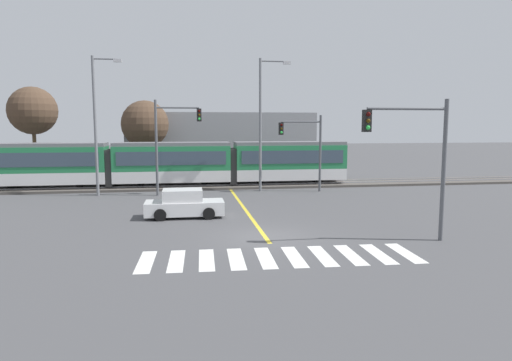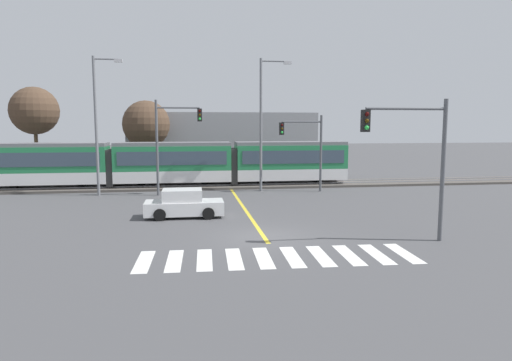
{
  "view_description": "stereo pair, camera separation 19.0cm",
  "coord_description": "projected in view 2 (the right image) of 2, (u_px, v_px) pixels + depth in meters",
  "views": [
    {
      "loc": [
        -3.49,
        -19.53,
        4.94
      ],
      "look_at": [
        0.79,
        7.67,
        1.6
      ],
      "focal_mm": 32.0,
      "sensor_mm": 36.0,
      "label": 1
    },
    {
      "loc": [
        -3.3,
        -19.56,
        4.94
      ],
      "look_at": [
        0.79,
        7.67,
        1.6
      ],
      "focal_mm": 32.0,
      "sensor_mm": 36.0,
      "label": 2
    }
  ],
  "objects": [
    {
      "name": "bare_tree_west",
      "position": [
        146.0,
        124.0,
        40.71
      ],
      "size": [
        4.2,
        4.2,
        7.14
      ],
      "color": "brown",
      "rests_on": "ground"
    },
    {
      "name": "crosswalk_stripe_8",
      "position": [
        376.0,
        254.0,
        17.59
      ],
      "size": [
        0.66,
        2.82,
        0.01
      ],
      "primitive_type": "cube",
      "rotation": [
        0.0,
        0.0,
        -0.04
      ],
      "color": "silver",
      "rests_on": "ground"
    },
    {
      "name": "ground_plane",
      "position": [
        264.0,
        237.0,
        20.29
      ],
      "size": [
        200.0,
        200.0,
        0.0
      ],
      "primitive_type": "plane",
      "color": "#474749"
    },
    {
      "name": "crosswalk_stripe_0",
      "position": [
        144.0,
        262.0,
        16.62
      ],
      "size": [
        0.66,
        2.82,
        0.01
      ],
      "primitive_type": "cube",
      "rotation": [
        0.0,
        0.0,
        -0.04
      ],
      "color": "silver",
      "rests_on": "ground"
    },
    {
      "name": "crosswalk_stripe_1",
      "position": [
        174.0,
        261.0,
        16.74
      ],
      "size": [
        0.66,
        2.82,
        0.01
      ],
      "primitive_type": "cube",
      "rotation": [
        0.0,
        0.0,
        -0.04
      ],
      "color": "silver",
      "rests_on": "ground"
    },
    {
      "name": "crosswalk_stripe_5",
      "position": [
        292.0,
        257.0,
        17.23
      ],
      "size": [
        0.66,
        2.82,
        0.01
      ],
      "primitive_type": "cube",
      "rotation": [
        0.0,
        0.0,
        -0.04
      ],
      "color": "silver",
      "rests_on": "ground"
    },
    {
      "name": "crosswalk_stripe_7",
      "position": [
        349.0,
        255.0,
        17.47
      ],
      "size": [
        0.66,
        2.82,
        0.01
      ],
      "primitive_type": "cube",
      "rotation": [
        0.0,
        0.0,
        -0.04
      ],
      "color": "silver",
      "rests_on": "ground"
    },
    {
      "name": "traffic_light_far_left",
      "position": [
        171.0,
        134.0,
        31.97
      ],
      "size": [
        3.25,
        0.38,
        6.7
      ],
      "color": "#515459",
      "rests_on": "ground"
    },
    {
      "name": "street_lamp_west",
      "position": [
        98.0,
        119.0,
        31.69
      ],
      "size": [
        2.04,
        0.28,
        9.67
      ],
      "color": "slate",
      "rests_on": "ground"
    },
    {
      "name": "bare_tree_far_west",
      "position": [
        34.0,
        111.0,
        39.6
      ],
      "size": [
        4.13,
        4.13,
        8.27
      ],
      "color": "brown",
      "rests_on": "ground"
    },
    {
      "name": "traffic_light_far_right",
      "position": [
        307.0,
        142.0,
        33.7
      ],
      "size": [
        3.25,
        0.38,
        5.69
      ],
      "color": "#515459",
      "rests_on": "ground"
    },
    {
      "name": "lane_centre_line",
      "position": [
        245.0,
        209.0,
        27.09
      ],
      "size": [
        0.2,
        16.23,
        0.01
      ],
      "primitive_type": "cube",
      "color": "gold",
      "rests_on": "ground"
    },
    {
      "name": "crosswalk_stripe_6",
      "position": [
        321.0,
        256.0,
        17.35
      ],
      "size": [
        0.66,
        2.82,
        0.01
      ],
      "primitive_type": "cube",
      "rotation": [
        0.0,
        0.0,
        -0.04
      ],
      "color": "silver",
      "rests_on": "ground"
    },
    {
      "name": "crosswalk_stripe_4",
      "position": [
        263.0,
        258.0,
        17.1
      ],
      "size": [
        0.66,
        2.82,
        0.01
      ],
      "primitive_type": "cube",
      "rotation": [
        0.0,
        0.0,
        -0.04
      ],
      "color": "silver",
      "rests_on": "ground"
    },
    {
      "name": "building_backdrop_far",
      "position": [
        222.0,
        143.0,
        46.62
      ],
      "size": [
        18.46,
        6.0,
        6.17
      ],
      "primitive_type": "cube",
      "color": "gray",
      "rests_on": "ground"
    },
    {
      "name": "light_rail_tram",
      "position": [
        173.0,
        162.0,
        36.12
      ],
      "size": [
        28.0,
        2.64,
        3.43
      ],
      "color": "silver",
      "rests_on": "track_bed"
    },
    {
      "name": "crosswalk_stripe_3",
      "position": [
        234.0,
        259.0,
        16.98
      ],
      "size": [
        0.66,
        2.82,
        0.01
      ],
      "primitive_type": "cube",
      "rotation": [
        0.0,
        0.0,
        -0.04
      ],
      "color": "silver",
      "rests_on": "ground"
    },
    {
      "name": "rail_near",
      "position": [
        230.0,
        185.0,
        36.29
      ],
      "size": [
        120.0,
        0.08,
        0.1
      ],
      "primitive_type": "cube",
      "color": "#939399",
      "rests_on": "track_bed"
    },
    {
      "name": "sedan_crossing",
      "position": [
        184.0,
        204.0,
        24.63
      ],
      "size": [
        4.21,
        1.95,
        1.52
      ],
      "color": "silver",
      "rests_on": "ground"
    },
    {
      "name": "crosswalk_stripe_9",
      "position": [
        404.0,
        253.0,
        17.71
      ],
      "size": [
        0.66,
        2.82,
        0.01
      ],
      "primitive_type": "cube",
      "rotation": [
        0.0,
        0.0,
        -0.04
      ],
      "color": "silver",
      "rests_on": "ground"
    },
    {
      "name": "track_bed",
      "position": [
        229.0,
        185.0,
        37.01
      ],
      "size": [
        120.0,
        4.0,
        0.18
      ],
      "primitive_type": "cube",
      "color": "#4C4742",
      "rests_on": "ground"
    },
    {
      "name": "rail_far",
      "position": [
        228.0,
        183.0,
        37.7
      ],
      "size": [
        120.0,
        0.08,
        0.1
      ],
      "primitive_type": "cube",
      "color": "#939399",
      "rests_on": "track_bed"
    },
    {
      "name": "street_lamp_centre",
      "position": [
        264.0,
        117.0,
        33.84
      ],
      "size": [
        2.37,
        0.28,
        9.82
      ],
      "color": "slate",
      "rests_on": "ground"
    },
    {
      "name": "traffic_light_near_right",
      "position": [
        416.0,
        148.0,
        18.98
      ],
      "size": [
        3.75,
        0.38,
        6.04
      ],
      "color": "#515459",
      "rests_on": "ground"
    },
    {
      "name": "crosswalk_stripe_2",
      "position": [
        205.0,
        260.0,
        16.86
      ],
      "size": [
        0.66,
        2.82,
        0.01
      ],
      "primitive_type": "cube",
      "rotation": [
        0.0,
        0.0,
        -0.04
      ],
      "color": "silver",
      "rests_on": "ground"
    }
  ]
}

